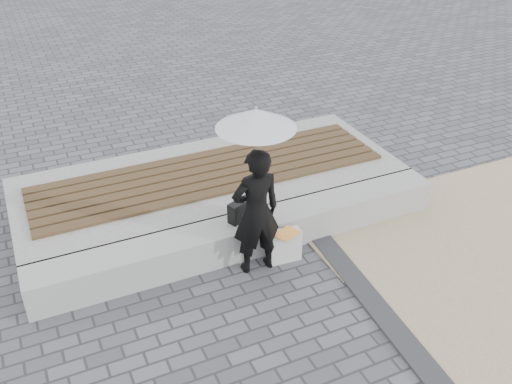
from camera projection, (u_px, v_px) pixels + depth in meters
The scene contains 10 objects.
ground at pixel (314, 338), 5.58m from camera, with size 80.00×80.00×0.00m, color #545459.
edging_band at pixel (409, 348), 5.45m from camera, with size 0.25×5.20×0.04m, color #303033.
seating_ledge at pixel (247, 234), 6.72m from camera, with size 5.00×0.45×0.40m, color #9D9D98.
timber_platform at pixel (211, 187), 7.65m from camera, with size 5.00×2.00×0.40m, color #A2A29D.
timber_decking at pixel (210, 173), 7.54m from camera, with size 4.60×1.20×0.04m, color #513B24, non-canonical shape.
woman at pixel (256, 212), 6.13m from camera, with size 0.55×0.36×1.50m, color black.
parasol at pixel (256, 119), 5.57m from camera, with size 0.81×0.81×1.03m.
handbag at pixel (242, 210), 6.58m from camera, with size 0.35×0.12×0.25m, color black.
canvas_tote at pixel (285, 246), 6.54m from camera, with size 0.37×0.16×0.39m, color #BBBCB7.
magazine at pixel (287, 234), 6.40m from camera, with size 0.27×0.20×0.01m, color #FF4948.
Camera 1 is at (-2.20, -3.43, 4.12)m, focal length 40.31 mm.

